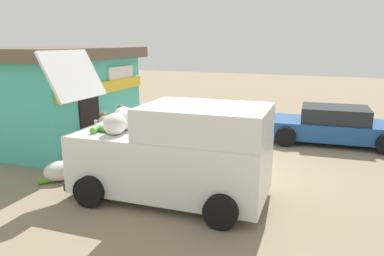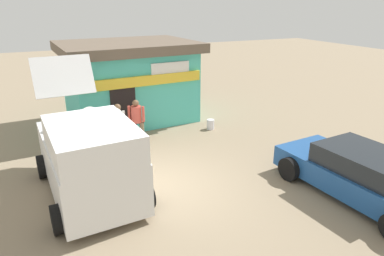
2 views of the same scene
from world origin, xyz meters
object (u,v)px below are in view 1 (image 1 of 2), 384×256
object	(u,v)px
vendor_standing	(122,127)
paint_bucket	(162,129)
customer_bending	(108,134)
unloaded_banana_pile	(59,171)
storefront_bar	(58,95)
parked_sedan	(334,126)
delivery_van	(176,152)

from	to	relation	value
vendor_standing	paint_bucket	world-z (taller)	vendor_standing
customer_bending	unloaded_banana_pile	size ratio (longest dim) A/B	1.55
storefront_bar	vendor_standing	world-z (taller)	storefront_bar
customer_bending	unloaded_banana_pile	world-z (taller)	customer_bending
storefront_bar	unloaded_banana_pile	distance (m)	3.86
storefront_bar	parked_sedan	size ratio (longest dim) A/B	1.20
parked_sedan	paint_bucket	xyz separation A→B (m)	(-1.20, 5.79, -0.39)
unloaded_banana_pile	paint_bucket	distance (m)	5.10
storefront_bar	vendor_standing	size ratio (longest dim) A/B	3.47
parked_sedan	customer_bending	size ratio (longest dim) A/B	3.13
delivery_van	vendor_standing	size ratio (longest dim) A/B	3.06
vendor_standing	customer_bending	size ratio (longest dim) A/B	1.08
parked_sedan	customer_bending	world-z (taller)	customer_bending
parked_sedan	customer_bending	xyz separation A→B (m)	(-4.90, 5.45, 0.30)
paint_bucket	storefront_bar	bearing A→B (deg)	133.86
vendor_standing	storefront_bar	bearing A→B (deg)	79.35
customer_bending	parked_sedan	bearing A→B (deg)	-48.03
delivery_van	unloaded_banana_pile	distance (m)	3.15
storefront_bar	paint_bucket	bearing A→B (deg)	-46.14
customer_bending	unloaded_banana_pile	distance (m)	1.60
customer_bending	paint_bucket	world-z (taller)	customer_bending
delivery_van	unloaded_banana_pile	xyz separation A→B (m)	(-0.23, 3.04, -0.80)
parked_sedan	paint_bucket	distance (m)	5.93
vendor_standing	unloaded_banana_pile	xyz separation A→B (m)	(-2.17, 0.38, -0.67)
storefront_bar	customer_bending	distance (m)	3.21
unloaded_banana_pile	paint_bucket	size ratio (longest dim) A/B	2.43
storefront_bar	paint_bucket	world-z (taller)	storefront_bar
vendor_standing	paint_bucket	bearing A→B (deg)	5.46
delivery_van	unloaded_banana_pile	world-z (taller)	delivery_van
delivery_van	vendor_standing	distance (m)	3.30
customer_bending	paint_bucket	xyz separation A→B (m)	(3.70, 0.34, -0.69)
vendor_standing	customer_bending	bearing A→B (deg)	-175.24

